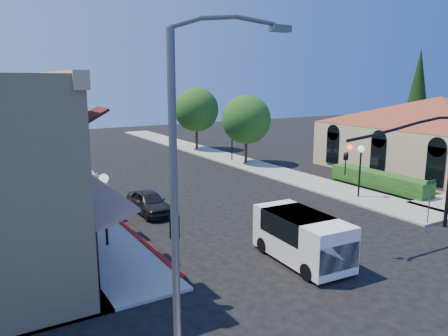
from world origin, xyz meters
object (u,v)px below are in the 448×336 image
street_tree_a (246,120)px  lamppost_left_near (104,191)px  secondary_signal (174,243)px  parked_car_b (94,184)px  conifer_far (418,94)px  white_van (303,235)px  parked_car_d (58,156)px  signal_mast_arm (427,156)px  street_name_sign (430,195)px  lamppost_right_near (361,158)px  street_tree_b (196,110)px  lamppost_left_far (50,150)px  lamppost_right_far (232,133)px  cobra_streetlight (187,183)px  parked_car_c (85,177)px  parked_car_a (149,202)px

street_tree_a → lamppost_left_near: bearing=-141.0°
secondary_signal → parked_car_b: size_ratio=1.02×
lamppost_left_near → parked_car_b: 11.45m
street_tree_a → secondary_signal: (-16.80, -20.59, -1.88)m
conifer_far → white_van: (-29.70, -16.05, -5.14)m
street_tree_a → parked_car_d: (-15.00, 10.00, -3.62)m
signal_mast_arm → street_name_sign: 2.98m
signal_mast_arm → white_van: bearing=176.6°
street_tree_a → lamppost_right_near: 14.08m
secondary_signal → street_name_sign: secondary_signal is taller
street_tree_a → street_tree_b: street_tree_b is taller
conifer_far → lamppost_left_far: 36.90m
signal_mast_arm → street_tree_b: bearing=84.5°
signal_mast_arm → parked_car_b: size_ratio=2.46×
conifer_far → lamppost_right_far: 20.72m
street_tree_a → lamppost_right_near: size_ratio=1.82×
signal_mast_arm → lamppost_right_near: size_ratio=2.24×
street_tree_b → lamppost_left_near: street_tree_b is taller
lamppost_left_far → parked_car_d: size_ratio=0.86×
conifer_far → cobra_streetlight: (-37.15, -20.00, -1.09)m
lamppost_right_near → street_tree_a: bearing=88.8°
street_tree_b → parked_car_c: size_ratio=1.75×
conifer_far → signal_mast_arm: (-22.14, -16.50, -2.27)m
street_name_sign → lamppost_right_near: size_ratio=0.70×
lamppost_right_far → white_van: size_ratio=0.73×
street_name_sign → parked_car_b: street_name_sign is taller
street_tree_a → lamppost_right_far: (-0.30, 2.00, -1.46)m
cobra_streetlight → street_name_sign: bearing=14.2°
parked_car_c → parked_car_d: (0.00, 10.41, -0.01)m
parked_car_b → lamppost_left_near: bearing=-106.5°
street_name_sign → parked_car_a: bearing=141.5°
street_tree_b → lamppost_left_far: size_ratio=1.97×
secondary_signal → lamppost_left_far: (-0.50, 20.59, 0.42)m
lamppost_left_far → parked_car_b: bearing=-52.5°
cobra_streetlight → lamppost_left_far: 24.14m
cobra_streetlight → white_van: bearing=27.9°
lamppost_left_far → parked_car_a: (3.70, -10.00, -2.05)m
white_van → parked_car_c: white_van is taller
street_tree_b → parked_car_c: 18.69m
parked_car_d → parked_car_c: bearing=-85.9°
parked_car_b → parked_car_d: 13.00m
street_name_sign → parked_car_b: bearing=129.2°
street_tree_b → white_van: 32.01m
signal_mast_arm → parked_car_a: (-10.66, 10.50, -3.40)m
lamppost_left_near → cobra_streetlight: bearing=-93.7°
conifer_far → street_name_sign: conifer_far is taller
street_tree_a → street_tree_b: bearing=90.0°
parked_car_c → signal_mast_arm: bearing=-63.8°
lamppost_right_near → parked_car_b: bearing=143.2°
parked_car_c → cobra_streetlight: bearing=-101.9°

